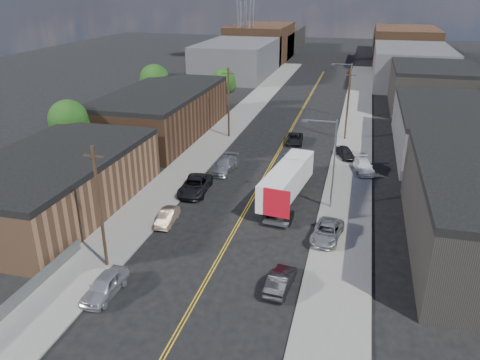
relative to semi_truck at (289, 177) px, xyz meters
The scene contains 33 objects.
ground 33.56m from the semi_truck, 96.04° to the left, with size 260.00×260.00×0.00m, color black.
centerline 18.77m from the semi_truck, 100.89° to the left, with size 0.32×120.00×0.01m, color gold.
sidewalk_left 22.56m from the semi_truck, 125.43° to the left, with size 5.00×140.00×0.15m, color slate.
sidewalk_right 19.37m from the semi_truck, 71.91° to the left, with size 5.00×140.00×0.15m, color slate.
warehouse_tan 23.22m from the semi_truck, 158.00° to the right, with size 12.00×22.00×5.60m.
warehouse_brown 27.64m from the semi_truck, 141.20° to the left, with size 12.00×26.00×6.60m.
industrial_right_b 26.74m from the semi_truck, 46.25° to the left, with size 14.00×24.00×6.10m.
industrial_right_c 48.95m from the semi_truck, 67.81° to the left, with size 14.00×22.00×7.60m.
skyline_left_a 72.26m from the semi_truck, 109.00° to the left, with size 16.00×30.00×8.00m, color #3D3D3F.
skyline_right_a 70.29m from the semi_truck, 76.44° to the left, with size 16.00×30.00×8.00m, color #3D3D3F.
skyline_left_b 96.27m from the semi_truck, 104.15° to the left, with size 16.00×26.00×10.00m, color #472D1C.
skyline_right_b 94.79m from the semi_truck, 79.98° to the left, with size 16.00×26.00×10.00m, color #472D1C.
skyline_left_c 115.73m from the semi_truck, 101.73° to the left, with size 16.00×40.00×7.00m, color black.
skyline_right_c 114.50m from the semi_truck, 81.73° to the left, with size 16.00×40.00×7.00m, color black.
streetlight_near 5.42m from the semi_truck, 22.59° to the right, with size 3.39×0.25×9.00m.
streetlight_far 33.70m from the semi_truck, 83.02° to the left, with size 3.39×0.25×9.00m.
utility_pole_left_near 20.61m from the semi_truck, 125.07° to the right, with size 1.60×0.26×10.00m.
utility_pole_left_far 21.94m from the semi_truck, 122.63° to the left, with size 1.60×0.26×10.00m.
utility_pole_right 22.01m from the semi_truck, 77.62° to the left, with size 1.60×0.26×10.00m.
chainlink_fence 27.68m from the semi_truck, 122.93° to the right, with size 0.05×16.00×1.22m.
tree_left_near 27.82m from the semi_truck, behind, with size 4.85×4.76×7.91m.
tree_left_mid 39.58m from the semi_truck, 134.14° to the left, with size 5.10×5.04×8.37m.
tree_left_far 39.46m from the semi_truck, 116.32° to the left, with size 4.35×4.20×6.97m.
semi_truck is the anchor object (origin of this frame).
car_left_a 22.45m from the semi_truck, 116.29° to the right, with size 1.82×4.52×1.54m, color silver.
car_left_b 13.37m from the semi_truck, 138.35° to the right, with size 1.36×3.90×1.29m, color #967962.
car_left_c 10.00m from the semi_truck, behind, with size 2.72×5.90×1.64m, color black.
car_left_d 10.06m from the semi_truck, 148.76° to the left, with size 2.23×5.49×1.59m, color #9C9DA1.
car_right_oncoming 16.42m from the semi_truck, 82.85° to the right, with size 1.48×4.24×1.40m, color black.
car_right_lot_a 9.59m from the semi_truck, 60.48° to the right, with size 2.26×4.89×1.36m, color #989B9D.
car_right_lot_b 11.63m from the semi_truck, 49.64° to the left, with size 1.92×4.71×1.37m, color silver.
car_right_lot_c 14.31m from the semi_truck, 68.88° to the left, with size 1.60×3.99×1.36m, color black.
car_ahead_truck 18.04m from the semi_truck, 96.46° to the left, with size 2.20×4.78×1.33m, color black.
Camera 1 is at (9.90, -17.77, 20.48)m, focal length 35.00 mm.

